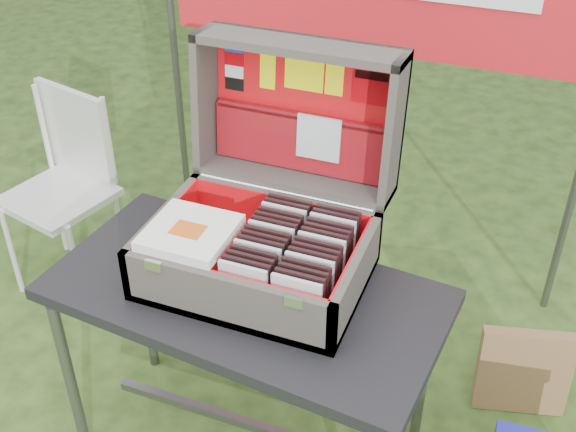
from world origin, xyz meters
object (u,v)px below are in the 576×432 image
at_px(chair, 59,199).
at_px(suitcase, 263,182).
at_px(cardboard_box, 523,371).
at_px(table, 249,375).

bearing_deg(chair, suitcase, -7.29).
height_order(suitcase, cardboard_box, suitcase).
xyz_separation_m(table, chair, (-1.11, 0.56, 0.06)).
height_order(chair, cardboard_box, chair).
distance_m(suitcase, cardboard_box, 1.24).
xyz_separation_m(suitcase, cardboard_box, (0.81, 0.41, -0.85)).
bearing_deg(chair, cardboard_box, 13.13).
xyz_separation_m(table, suitcase, (0.01, 0.12, 0.66)).
relative_size(chair, cardboard_box, 2.48).
height_order(table, chair, chair).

